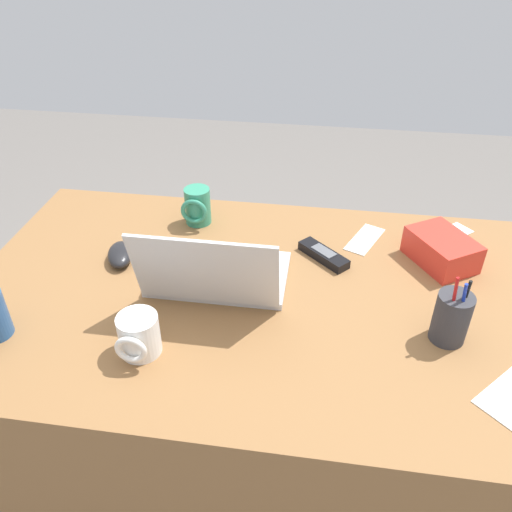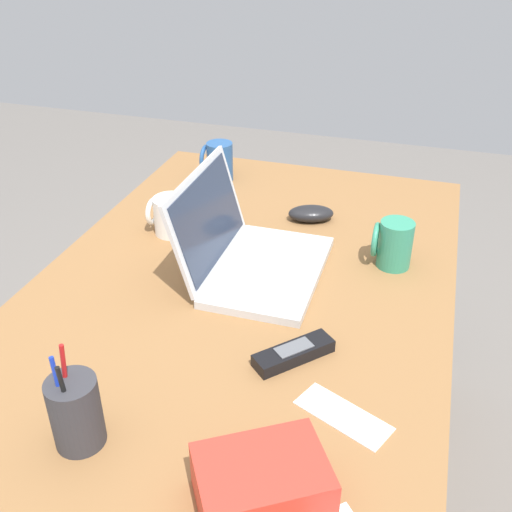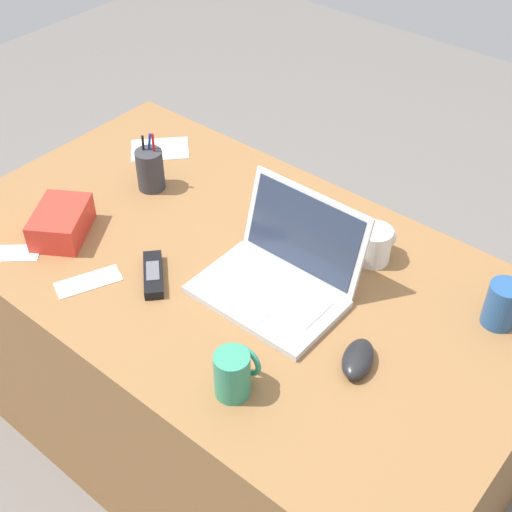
# 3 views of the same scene
# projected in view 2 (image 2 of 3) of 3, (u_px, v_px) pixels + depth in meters

# --- Properties ---
(desk) EXTENTS (1.51, 0.87, 0.72)m
(desk) POSITION_uv_depth(u_px,v_px,m) (231.00, 434.00, 1.39)
(desk) COLOR olive
(desk) RESTS_ON ground
(laptop) EXTENTS (0.34, 0.28, 0.22)m
(laptop) POSITION_uv_depth(u_px,v_px,m) (250.00, 253.00, 1.30)
(laptop) COLOR silver
(laptop) RESTS_ON desk
(computer_mouse) EXTENTS (0.10, 0.13, 0.04)m
(computer_mouse) POSITION_uv_depth(u_px,v_px,m) (311.00, 213.00, 1.51)
(computer_mouse) COLOR black
(computer_mouse) RESTS_ON desk
(coffee_mug_white) EXTENTS (0.08, 0.09, 0.11)m
(coffee_mug_white) POSITION_uv_depth(u_px,v_px,m) (393.00, 244.00, 1.31)
(coffee_mug_white) COLOR #338C6B
(coffee_mug_white) RESTS_ON desk
(coffee_mug_tall) EXTENTS (0.09, 0.10, 0.09)m
(coffee_mug_tall) POSITION_uv_depth(u_px,v_px,m) (170.00, 215.00, 1.45)
(coffee_mug_tall) COLOR white
(coffee_mug_tall) RESTS_ON desk
(coffee_mug_spare) EXTENTS (0.08, 0.09, 0.11)m
(coffee_mug_spare) POSITION_uv_depth(u_px,v_px,m) (218.00, 161.00, 1.71)
(coffee_mug_spare) COLOR #26518C
(coffee_mug_spare) RESTS_ON desk
(cordless_phone) EXTENTS (0.14, 0.13, 0.03)m
(cordless_phone) POSITION_uv_depth(u_px,v_px,m) (294.00, 353.00, 1.07)
(cordless_phone) COLOR black
(cordless_phone) RESTS_ON desk
(pen_holder) EXTENTS (0.08, 0.08, 0.17)m
(pen_holder) POSITION_uv_depth(u_px,v_px,m) (76.00, 412.00, 0.88)
(pen_holder) COLOR #333338
(pen_holder) RESTS_ON desk
(snack_bag) EXTENTS (0.19, 0.21, 0.08)m
(snack_bag) POSITION_uv_depth(u_px,v_px,m) (262.00, 484.00, 0.80)
(snack_bag) COLOR red
(snack_bag) RESTS_ON desk
(paper_note_right) EXTENTS (0.12, 0.17, 0.00)m
(paper_note_right) POSITION_uv_depth(u_px,v_px,m) (343.00, 416.00, 0.95)
(paper_note_right) COLOR white
(paper_note_right) RESTS_ON desk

